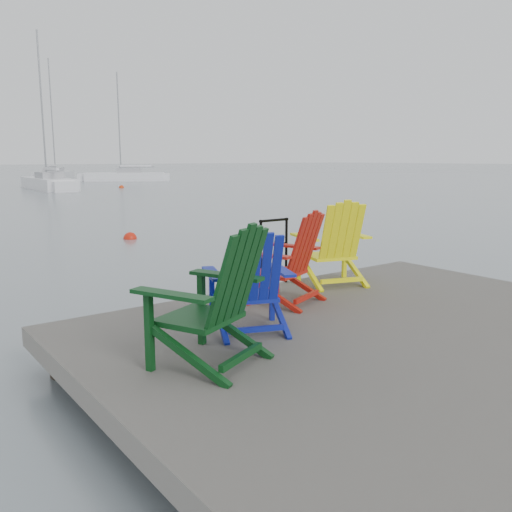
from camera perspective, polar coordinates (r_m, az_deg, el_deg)
ground at (r=5.74m, az=15.56°, el=-12.62°), size 400.00×400.00×0.00m
dock at (r=5.62m, az=15.73°, el=-9.35°), size 6.00×5.00×1.40m
handrail at (r=7.30m, az=1.89°, el=1.15°), size 0.48×0.04×0.90m
chair_green at (r=4.45m, az=-4.45°, el=-4.22°), size 1.14×1.09×1.17m
chair_blue at (r=5.27m, az=-0.60°, el=-2.68°), size 0.99×0.95×1.02m
chair_red at (r=6.36m, az=3.46°, el=-0.18°), size 1.04×1.00×1.08m
chair_yellow at (r=7.36m, az=8.23°, el=1.37°), size 1.08×1.03×1.14m
sailboat_near at (r=41.75m, az=-20.99°, el=7.06°), size 2.42×8.16×11.20m
sailboat_mid at (r=61.54m, az=-20.42°, el=7.92°), size 6.43×9.26×12.61m
sailboat_far at (r=54.85m, az=-13.57°, el=8.06°), size 7.53×5.35×10.50m
buoy_a at (r=15.36m, az=-13.10°, el=1.77°), size 0.37×0.37×0.37m
buoy_c at (r=39.75m, az=-20.17°, el=6.47°), size 0.31×0.31×0.31m
buoy_d at (r=42.27m, az=-13.98°, el=6.99°), size 0.39×0.39×0.39m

